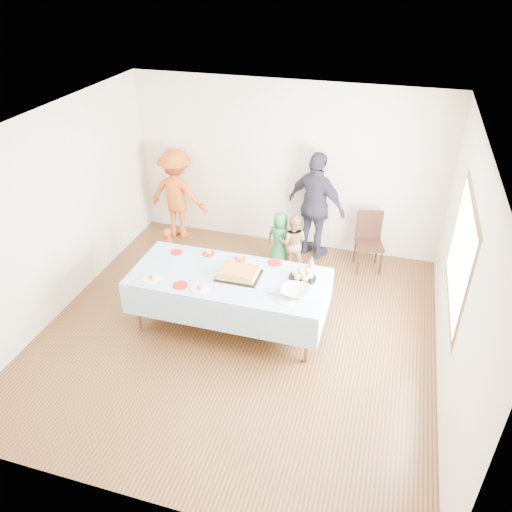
% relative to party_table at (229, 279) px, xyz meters
% --- Properties ---
extents(ground, '(5.00, 5.00, 0.00)m').
position_rel_party_table_xyz_m(ground, '(0.15, -0.11, -0.72)').
color(ground, '#422712').
rests_on(ground, ground).
extents(room_walls, '(5.04, 5.04, 2.72)m').
position_rel_party_table_xyz_m(room_walls, '(0.21, -0.11, 1.05)').
color(room_walls, beige).
rests_on(room_walls, ground).
extents(party_table, '(2.50, 1.10, 0.78)m').
position_rel_party_table_xyz_m(party_table, '(0.00, 0.00, 0.00)').
color(party_table, brown).
rests_on(party_table, ground).
extents(birthday_cake, '(0.54, 0.41, 0.10)m').
position_rel_party_table_xyz_m(birthday_cake, '(0.13, 0.03, 0.10)').
color(birthday_cake, black).
rests_on(birthday_cake, party_table).
extents(rolls_tray, '(0.35, 0.35, 0.10)m').
position_rel_party_table_xyz_m(rolls_tray, '(0.90, 0.20, 0.10)').
color(rolls_tray, black).
rests_on(rolls_tray, party_table).
extents(punch_bowl, '(0.34, 0.34, 0.08)m').
position_rel_party_table_xyz_m(punch_bowl, '(0.89, -0.15, 0.10)').
color(punch_bowl, silver).
rests_on(punch_bowl, party_table).
extents(party_hat, '(0.11, 0.11, 0.19)m').
position_rel_party_table_xyz_m(party_hat, '(0.97, 0.46, 0.15)').
color(party_hat, silver).
rests_on(party_hat, party_table).
extents(fork_pile, '(0.24, 0.18, 0.07)m').
position_rel_party_table_xyz_m(fork_pile, '(0.65, -0.18, 0.09)').
color(fork_pile, white).
rests_on(fork_pile, party_table).
extents(plate_red_far_a, '(0.17, 0.17, 0.01)m').
position_rel_party_table_xyz_m(plate_red_far_a, '(-0.87, 0.34, 0.06)').
color(plate_red_far_a, red).
rests_on(plate_red_far_a, party_table).
extents(plate_red_far_b, '(0.17, 0.17, 0.01)m').
position_rel_party_table_xyz_m(plate_red_far_b, '(-0.44, 0.42, 0.06)').
color(plate_red_far_b, red).
rests_on(plate_red_far_b, party_table).
extents(plate_red_far_c, '(0.16, 0.16, 0.01)m').
position_rel_party_table_xyz_m(plate_red_far_c, '(0.01, 0.41, 0.06)').
color(plate_red_far_c, red).
rests_on(plate_red_far_c, party_table).
extents(plate_red_far_d, '(0.19, 0.19, 0.01)m').
position_rel_party_table_xyz_m(plate_red_far_d, '(0.48, 0.46, 0.06)').
color(plate_red_far_d, red).
rests_on(plate_red_far_d, party_table).
extents(plate_red_near, '(0.19, 0.19, 0.01)m').
position_rel_party_table_xyz_m(plate_red_near, '(-0.50, -0.37, 0.06)').
color(plate_red_near, red).
rests_on(plate_red_near, party_table).
extents(plate_white_left, '(0.23, 0.23, 0.01)m').
position_rel_party_table_xyz_m(plate_white_left, '(-0.91, -0.34, 0.06)').
color(plate_white_left, white).
rests_on(plate_white_left, party_table).
extents(plate_white_mid, '(0.21, 0.21, 0.01)m').
position_rel_party_table_xyz_m(plate_white_mid, '(-0.24, -0.38, 0.06)').
color(plate_white_mid, white).
rests_on(plate_white_mid, party_table).
extents(plate_white_right, '(0.20, 0.20, 0.01)m').
position_rel_party_table_xyz_m(plate_white_right, '(0.82, -0.30, 0.06)').
color(plate_white_right, white).
rests_on(plate_white_right, party_table).
extents(dining_chair, '(0.49, 0.49, 0.92)m').
position_rel_party_table_xyz_m(dining_chair, '(1.59, 1.98, -0.21)').
color(dining_chair, black).
rests_on(dining_chair, ground).
extents(toddler_left, '(0.32, 0.27, 0.76)m').
position_rel_party_table_xyz_m(toddler_left, '(-1.30, 0.95, -0.34)').
color(toddler_left, '#B43616').
rests_on(toddler_left, ground).
extents(toddler_mid, '(0.48, 0.36, 0.90)m').
position_rel_party_table_xyz_m(toddler_mid, '(0.27, 1.66, -0.27)').
color(toddler_mid, '#277538').
rests_on(toddler_mid, ground).
extents(toddler_right, '(0.48, 0.39, 0.92)m').
position_rel_party_table_xyz_m(toddler_right, '(0.48, 1.60, -0.27)').
color(toddler_right, '#AE7851').
rests_on(toddler_right, ground).
extents(adult_left, '(1.05, 0.65, 1.56)m').
position_rel_party_table_xyz_m(adult_left, '(-1.63, 2.09, 0.06)').
color(adult_left, '#BA4C17').
rests_on(adult_left, ground).
extents(adult_right, '(1.11, 0.81, 1.75)m').
position_rel_party_table_xyz_m(adult_right, '(0.73, 2.09, 0.15)').
color(adult_right, '#2B2939').
rests_on(adult_right, ground).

